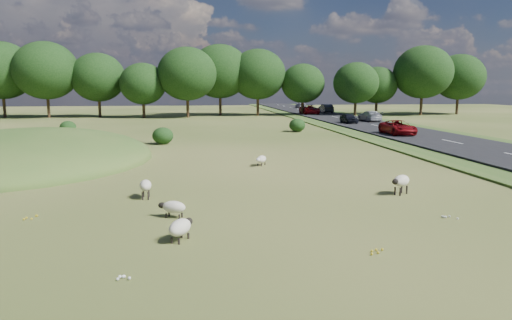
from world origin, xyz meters
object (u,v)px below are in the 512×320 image
Objects in this scene: car_2 at (349,118)px; car_7 at (326,108)px; car_5 at (398,127)px; sheep_2 at (401,181)px; car_3 at (301,105)px; car_6 at (310,109)px; sheep_3 at (145,185)px; sheep_0 at (261,159)px; sheep_1 at (181,227)px; sheep_4 at (173,207)px; car_0 at (370,116)px.

car_7 reaches higher than car_2.
car_5 is at bearing -90.00° from car_2.
car_5 is at bearing -150.86° from sheep_2.
car_3 is 0.79× the size of car_6.
sheep_0 is at bearing -41.62° from sheep_3.
sheep_2 is 0.26× the size of car_7.
car_5 is (10.22, 22.45, 0.30)m from sheep_2.
car_7 is at bearing -139.62° from sheep_2.
car_5 is (15.24, 14.21, 0.52)m from sheep_0.
sheep_0 is at bearing 10.29° from sheep_1.
car_7 is (19.04, 51.37, 0.61)m from sheep_0.
sheep_3 reaches higher than sheep_1.
sheep_4 is at bearing 68.95° from car_7.
car_2 is (-3.80, -2.64, -0.08)m from car_0.
sheep_3 is 30.39m from car_5.
car_2 reaches higher than sheep_4.
sheep_0 is 0.25× the size of car_3.
car_0 is 0.88× the size of car_6.
sheep_1 is 10.67m from sheep_2.
car_0 is at bearing 90.00° from car_7.
car_2 is (20.03, 38.82, 0.47)m from sheep_4.
sheep_3 is at bearing -43.65° from sheep_4.
car_6 is at bearing -85.06° from sheep_4.
sheep_1 is 0.34× the size of car_2.
car_3 is 0.90× the size of car_5.
car_2 is 14.06m from car_5.
car_0 is 1.11× the size of car_3.
sheep_1 is at bearing -8.96° from sheep_2.
sheep_3 is (-1.63, 5.72, 0.13)m from sheep_1.
sheep_4 is at bearing -23.14° from sheep_2.
car_2 is 23.41m from car_7.
sheep_2 is 1.07× the size of sheep_3.
sheep_4 is 66.35m from car_7.
car_2 is 0.79× the size of car_7.
car_7 reaches higher than sheep_2.
car_2 is 0.76× the size of car_5.
car_0 is at bearing -146.08° from sheep_2.
car_6 is at bearing -163.65° from sheep_0.
car_5 reaches higher than sheep_0.
car_0 is (25.12, 38.35, 0.38)m from sheep_3.
sheep_2 is at bearing 70.30° from car_0.
car_2 is 19.79m from car_6.
car_0 is 17.56m from car_6.
car_0 is (14.02, 39.15, 0.33)m from sheep_2.
sheep_4 is at bearing -159.79° from sheep_3.
car_7 reaches higher than sheep_3.
car_6 reaches higher than car_0.
sheep_3 is at bearing 66.86° from car_7.
car_7 is at bearing 84.16° from car_5.
car_3 is at bearing 13.27° from sheep_1.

